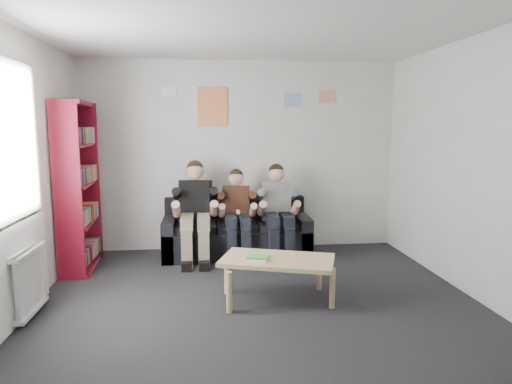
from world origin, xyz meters
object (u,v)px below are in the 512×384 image
person_left (195,212)px  person_right (278,212)px  bookshelf (79,187)px  sofa (236,235)px  person_middle (237,215)px  coffee_table (277,263)px

person_left → person_right: person_left is taller
bookshelf → person_left: bearing=5.3°
sofa → person_left: size_ratio=1.50×
person_middle → person_left: bearing=-174.4°
person_left → person_middle: person_left is taller
person_middle → person_right: 0.56m
sofa → person_middle: size_ratio=1.66×
person_right → bookshelf: bearing=-172.4°
person_left → person_right: (1.11, 0.00, -0.02)m
person_left → person_right: bearing=9.5°
bookshelf → person_right: bookshelf is taller
person_middle → sofa: bearing=95.0°
person_left → person_right: 1.11m
bookshelf → person_left: bookshelf is taller
person_middle → bookshelf: bearing=-168.0°
sofa → coffee_table: bearing=-80.3°
person_left → coffee_table: bearing=-52.0°
person_left → sofa: bearing=28.6°
person_middle → coffee_table: bearing=-74.2°
bookshelf → sofa: bearing=8.2°
coffee_table → person_middle: 1.62m
bookshelf → person_middle: bookshelf is taller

